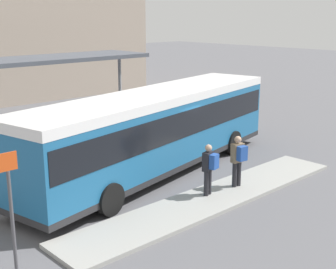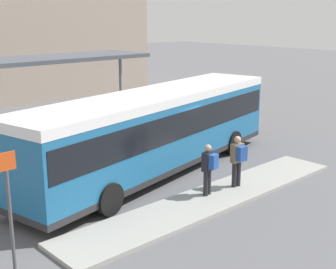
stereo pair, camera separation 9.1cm
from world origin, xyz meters
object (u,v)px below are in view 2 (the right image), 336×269
(pedestrian_waiting, at_px, (238,158))
(pedestrian_companion, at_px, (209,167))
(city_bus, at_px, (156,126))
(potted_planter_far_side, at_px, (56,140))
(bicycle_green, at_px, (223,109))
(potted_planter_near_shelter, at_px, (121,125))
(bicycle_orange, at_px, (234,112))
(platform_sign, at_px, (10,208))
(bicycle_blue, at_px, (212,107))

(pedestrian_waiting, bearing_deg, pedestrian_companion, 90.90)
(city_bus, distance_m, potted_planter_far_side, 4.79)
(bicycle_green, bearing_deg, city_bus, 124.95)
(potted_planter_near_shelter, distance_m, potted_planter_far_side, 3.48)
(bicycle_orange, distance_m, potted_planter_far_side, 10.70)
(pedestrian_companion, bearing_deg, city_bus, -20.24)
(city_bus, distance_m, platform_sign, 7.43)
(city_bus, xyz_separation_m, pedestrian_waiting, (0.79, -3.11, -0.64))
(pedestrian_companion, distance_m, potted_planter_far_side, 7.47)
(potted_planter_near_shelter, bearing_deg, pedestrian_companion, -107.56)
(pedestrian_waiting, xyz_separation_m, potted_planter_far_side, (-2.31, 7.52, -0.46))
(bicycle_orange, height_order, bicycle_blue, bicycle_blue)
(bicycle_orange, height_order, potted_planter_near_shelter, potted_planter_near_shelter)
(bicycle_orange, bearing_deg, bicycle_blue, 164.18)
(pedestrian_companion, bearing_deg, platform_sign, 78.22)
(pedestrian_waiting, height_order, pedestrian_companion, pedestrian_waiting)
(potted_planter_near_shelter, relative_size, potted_planter_far_side, 1.05)
(city_bus, height_order, platform_sign, city_bus)
(city_bus, height_order, pedestrian_waiting, city_bus)
(pedestrian_companion, xyz_separation_m, platform_sign, (-6.36, 0.01, 0.50))
(pedestrian_waiting, xyz_separation_m, pedestrian_companion, (-1.24, 0.14, -0.04))
(pedestrian_companion, bearing_deg, pedestrian_waiting, -108.15)
(pedestrian_waiting, height_order, potted_planter_near_shelter, pedestrian_waiting)
(city_bus, relative_size, pedestrian_waiting, 7.23)
(city_bus, xyz_separation_m, bicycle_blue, (9.35, 5.68, -1.36))
(bicycle_blue, bearing_deg, potted_planter_far_side, -76.50)
(pedestrian_waiting, bearing_deg, bicycle_green, -39.65)
(city_bus, distance_m, bicycle_orange, 10.06)
(platform_sign, bearing_deg, bicycle_blue, 28.13)
(potted_planter_near_shelter, bearing_deg, platform_sign, -139.17)
(potted_planter_far_side, relative_size, platform_sign, 0.43)
(bicycle_blue, bearing_deg, potted_planter_near_shelter, -74.94)
(bicycle_orange, bearing_deg, pedestrian_waiting, -59.94)
(bicycle_blue, distance_m, platform_sign, 18.36)
(bicycle_blue, bearing_deg, pedestrian_waiting, -37.41)
(pedestrian_companion, bearing_deg, bicycle_orange, -66.06)
(city_bus, xyz_separation_m, potted_planter_near_shelter, (1.95, 4.61, -1.09))
(city_bus, xyz_separation_m, bicycle_green, (9.28, 4.80, -1.35))
(city_bus, bearing_deg, potted_planter_far_side, 97.70)
(city_bus, xyz_separation_m, potted_planter_far_side, (-1.52, 4.41, -1.10))
(platform_sign, bearing_deg, city_bus, 23.48)
(bicycle_green, distance_m, potted_planter_near_shelter, 7.34)
(city_bus, relative_size, potted_planter_near_shelter, 9.80)
(bicycle_green, xyz_separation_m, bicycle_blue, (0.07, 0.88, -0.00))
(pedestrian_waiting, relative_size, bicycle_green, 0.96)
(bicycle_blue, relative_size, potted_planter_far_side, 1.46)
(pedestrian_companion, height_order, potted_planter_near_shelter, pedestrian_companion)
(bicycle_orange, relative_size, potted_planter_far_side, 1.33)
(platform_sign, bearing_deg, pedestrian_waiting, -1.16)
(bicycle_orange, xyz_separation_m, bicycle_blue, (0.18, 1.77, 0.03))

